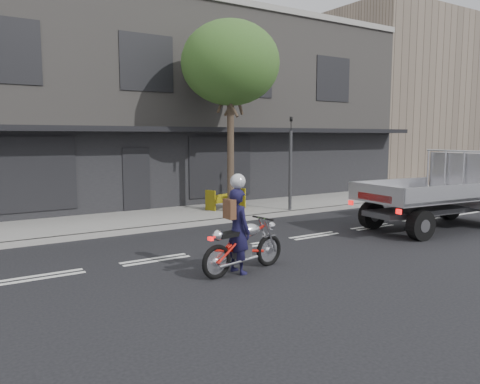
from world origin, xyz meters
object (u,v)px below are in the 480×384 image
object	(u,v)px
traffic_light_pole	(290,168)
rider	(238,231)
street_tree	(230,64)
construction_barrier	(229,199)
flatbed_ute	(465,182)
motorcycle	(244,245)

from	to	relation	value
traffic_light_pole	rider	bearing A→B (deg)	-136.77
street_tree	traffic_light_pole	distance (m)	4.23
rider	construction_barrier	world-z (taller)	rider
rider	construction_barrier	xyz separation A→B (m)	(3.68, 6.43, -0.35)
traffic_light_pole	flatbed_ute	world-z (taller)	traffic_light_pole
traffic_light_pole	motorcycle	bearing A→B (deg)	-135.98
street_tree	motorcycle	distance (m)	8.40
motorcycle	construction_barrier	bearing A→B (deg)	53.01
street_tree	motorcycle	size ratio (longest dim) A/B	3.15
motorcycle	construction_barrier	distance (m)	7.33
construction_barrier	motorcycle	bearing A→B (deg)	-118.77
construction_barrier	traffic_light_pole	bearing A→B (deg)	-32.82
flatbed_ute	construction_barrier	world-z (taller)	flatbed_ute
rider	flatbed_ute	size ratio (longest dim) A/B	0.33
rider	construction_barrier	distance (m)	7.41
flatbed_ute	construction_barrier	bearing A→B (deg)	136.12
motorcycle	flatbed_ute	size ratio (longest dim) A/B	0.40
rider	flatbed_ute	distance (m)	8.84
motorcycle	flatbed_ute	xyz separation A→B (m)	(8.66, 0.56, 0.80)
motorcycle	flatbed_ute	bearing A→B (deg)	-4.55
traffic_light_pole	motorcycle	world-z (taller)	traffic_light_pole
traffic_light_pole	construction_barrier	size ratio (longest dim) A/B	2.55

